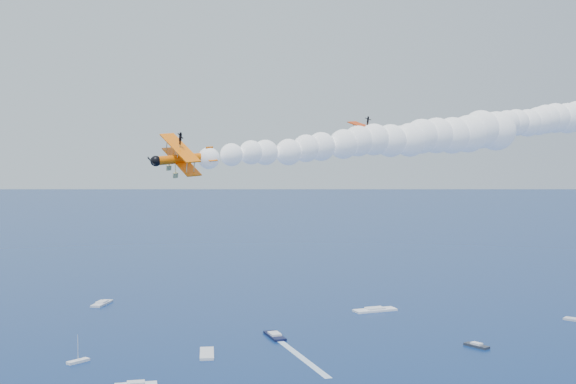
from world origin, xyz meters
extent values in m
cube|color=black|center=(7.59, 145.44, 0.35)|extent=(6.21, 12.19, 0.70)
cube|color=#292E37|center=(63.75, 127.96, 0.35)|extent=(6.19, 7.60, 0.70)
cube|color=silver|center=(-12.61, 127.63, 0.35)|extent=(3.80, 11.86, 0.70)
cube|color=white|center=(-46.48, 123.55, 0.35)|extent=(5.85, 5.70, 0.70)
cube|color=white|center=(45.25, 177.99, 0.35)|extent=(15.91, 8.70, 0.70)
cube|color=silver|center=(-50.22, 199.09, 0.35)|extent=(6.91, 12.14, 0.70)
cube|color=white|center=(13.07, 121.22, 0.03)|extent=(10.34, 37.50, 0.04)
camera|label=1|loc=(-12.22, -83.58, 57.59)|focal=48.60mm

